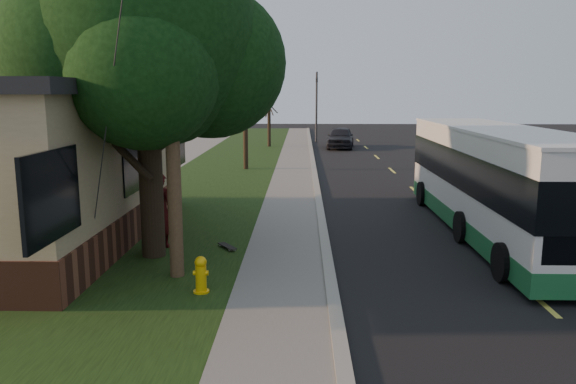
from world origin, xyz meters
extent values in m
plane|color=black|center=(0.00, 0.00, 0.00)|extent=(120.00, 120.00, 0.00)
cube|color=black|center=(4.00, 10.00, 0.01)|extent=(8.00, 80.00, 0.01)
cube|color=gray|center=(0.00, 10.00, 0.06)|extent=(0.25, 80.00, 0.12)
cube|color=slate|center=(-1.00, 10.00, 0.04)|extent=(2.00, 80.00, 0.08)
cube|color=black|center=(-4.50, 10.00, 0.04)|extent=(5.00, 80.00, 0.07)
cylinder|color=#ECB50C|center=(-2.60, 0.00, 0.35)|extent=(0.22, 0.22, 0.55)
sphere|color=#ECB50C|center=(-2.60, 0.00, 0.69)|extent=(0.24, 0.24, 0.24)
cylinder|color=#ECB50C|center=(-2.60, 0.00, 0.47)|extent=(0.30, 0.10, 0.10)
cylinder|color=#ECB50C|center=(-2.60, 0.00, 0.47)|extent=(0.10, 0.18, 0.10)
cylinder|color=#ECB50C|center=(-2.60, 0.00, 0.09)|extent=(0.32, 0.32, 0.04)
cylinder|color=#473321|center=(-3.30, 1.00, 4.57)|extent=(0.30, 0.30, 9.00)
cylinder|color=#2D2D30|center=(-4.20, -0.10, 3.80)|extent=(2.52, 3.21, 7.60)
cylinder|color=black|center=(-4.20, 2.50, 2.07)|extent=(0.56, 0.56, 4.00)
sphere|color=black|center=(-4.20, 2.50, 5.27)|extent=(5.20, 5.20, 5.20)
sphere|color=black|center=(-2.80, 3.10, 4.67)|extent=(3.60, 3.60, 3.60)
sphere|color=black|center=(-5.40, 2.10, 4.97)|extent=(3.80, 3.80, 3.80)
sphere|color=black|center=(-3.90, 1.20, 4.37)|extent=(3.20, 3.20, 3.20)
sphere|color=black|center=(-4.80, 3.90, 5.67)|extent=(3.40, 3.40, 3.40)
cylinder|color=black|center=(-3.50, 18.00, 1.72)|extent=(0.24, 0.24, 3.30)
cylinder|color=black|center=(-3.50, 18.00, 3.37)|extent=(1.38, 0.57, 2.01)
cylinder|color=black|center=(-3.50, 18.00, 3.37)|extent=(0.74, 1.21, 1.58)
cylinder|color=black|center=(-3.50, 18.00, 3.37)|extent=(0.65, 1.05, 1.95)
cylinder|color=black|center=(-3.50, 18.00, 3.37)|extent=(1.28, 0.53, 1.33)
cylinder|color=black|center=(-3.50, 18.00, 3.37)|extent=(0.75, 1.21, 1.70)
cylinder|color=black|center=(-3.00, 30.00, 1.58)|extent=(0.24, 0.24, 3.03)
cylinder|color=black|center=(-3.00, 30.00, 3.10)|extent=(1.38, 0.57, 2.01)
cylinder|color=black|center=(-3.00, 30.00, 3.10)|extent=(0.74, 1.21, 1.58)
cylinder|color=black|center=(-3.00, 30.00, 3.10)|extent=(0.65, 1.05, 1.95)
cylinder|color=black|center=(-3.00, 30.00, 3.10)|extent=(1.28, 0.53, 1.33)
cylinder|color=black|center=(-3.00, 30.00, 3.10)|extent=(0.75, 1.21, 1.70)
cylinder|color=#2D2D30|center=(0.50, 34.00, 2.75)|extent=(0.16, 0.16, 5.50)
imported|color=black|center=(0.50, 34.00, 4.50)|extent=(0.18, 0.22, 1.10)
cube|color=silver|center=(4.82, 5.06, 1.71)|extent=(2.31, 11.08, 2.49)
cube|color=#1B6031|center=(4.82, 5.06, 0.42)|extent=(2.33, 11.10, 0.51)
cube|color=black|center=(4.82, 5.06, 1.89)|extent=(2.35, 11.12, 1.02)
cube|color=#FFF2CC|center=(4.13, -0.47, 0.51)|extent=(0.23, 0.04, 0.14)
cube|color=silver|center=(4.82, 5.06, 2.98)|extent=(2.36, 11.13, 0.08)
cylinder|color=black|center=(3.67, 0.99, 0.42)|extent=(0.26, 0.85, 0.85)
cylinder|color=black|center=(3.67, 4.13, 0.42)|extent=(0.26, 0.85, 0.85)
cylinder|color=black|center=(5.98, 4.13, 0.42)|extent=(0.26, 0.85, 0.85)
cylinder|color=black|center=(3.67, 9.12, 0.42)|extent=(0.26, 0.85, 0.85)
cylinder|color=black|center=(5.98, 9.12, 0.42)|extent=(0.26, 0.85, 0.85)
imported|color=#450D0E|center=(-4.21, 3.32, 1.03)|extent=(0.81, 0.66, 1.91)
cube|color=black|center=(-2.50, 3.17, 0.13)|extent=(0.58, 0.74, 0.02)
cylinder|color=silver|center=(-2.35, 2.95, 0.09)|extent=(0.17, 0.13, 0.05)
cylinder|color=silver|center=(-2.65, 3.39, 0.09)|extent=(0.17, 0.13, 0.05)
cube|color=black|center=(-8.31, 6.92, 0.68)|extent=(1.74, 1.51, 1.28)
cube|color=black|center=(-8.31, 6.92, 1.36)|extent=(1.81, 1.58, 0.09)
imported|color=black|center=(2.12, 29.57, 0.76)|extent=(2.30, 4.64, 1.52)
camera|label=1|loc=(-0.61, -10.56, 4.00)|focal=35.00mm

